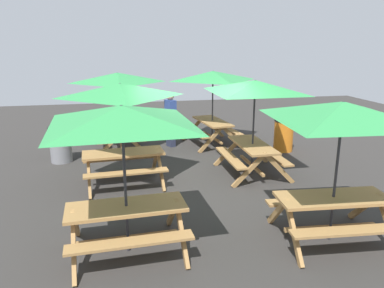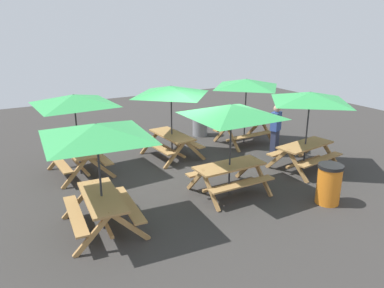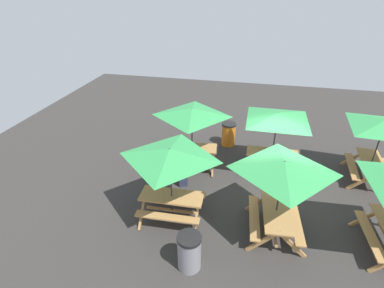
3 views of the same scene
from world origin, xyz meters
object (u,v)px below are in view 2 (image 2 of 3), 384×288
picnic_table_0 (171,96)px  trash_bin_orange (329,184)px  picnic_table_1 (74,106)px  picnic_table_3 (246,88)px  picnic_table_4 (231,117)px  picnic_table_2 (310,103)px  trash_bin_gray (200,123)px  person_standing (275,129)px  picnic_table_5 (97,139)px

picnic_table_0 → trash_bin_orange: (1.79, -4.73, -1.49)m
picnic_table_1 → picnic_table_3: (5.81, -0.02, 0.00)m
picnic_table_1 → picnic_table_4: bearing=-139.4°
picnic_table_1 → trash_bin_orange: 6.86m
trash_bin_orange → picnic_table_2: bearing=58.9°
picnic_table_0 → picnic_table_1: (-2.91, 0.04, 0.00)m
picnic_table_4 → trash_bin_gray: 5.33m
picnic_table_2 → person_standing: size_ratio=1.40×
picnic_table_2 → picnic_table_4: (-2.87, -0.26, 0.00)m
picnic_table_5 → picnic_table_1: bearing=-1.1°
picnic_table_0 → picnic_table_5: bearing=131.2°
picnic_table_3 → person_standing: size_ratio=1.40×
picnic_table_1 → person_standing: size_ratio=1.69×
picnic_table_0 → picnic_table_1: same height
picnic_table_1 → trash_bin_gray: bearing=-75.0°
trash_bin_gray → person_standing: (0.94, -3.14, 0.39)m
picnic_table_1 → person_standing: bearing=-107.7°
trash_bin_gray → person_standing: 3.30m
picnic_table_0 → person_standing: picnic_table_0 is taller
picnic_table_0 → person_standing: bearing=-121.1°
picnic_table_3 → picnic_table_5: same height
picnic_table_1 → picnic_table_3: same height
picnic_table_0 → person_standing: 3.49m
picnic_table_3 → picnic_table_4: (-2.84, -3.11, 0.00)m
picnic_table_1 → picnic_table_4: same height
picnic_table_2 → picnic_table_5: bearing=176.1°
picnic_table_5 → trash_bin_gray: picnic_table_5 is taller
picnic_table_1 → picnic_table_2: 6.51m
picnic_table_4 → trash_bin_orange: (1.73, -1.63, -1.49)m
trash_bin_orange → person_standing: bearing=70.2°
picnic_table_1 → picnic_table_4: size_ratio=1.00×
picnic_table_1 → picnic_table_3: size_ratio=1.21×
picnic_table_4 → picnic_table_1: bearing=133.5°
picnic_table_2 → picnic_table_5: size_ratio=0.83×
picnic_table_0 → trash_bin_gray: (2.01, 1.63, -1.49)m
picnic_table_0 → picnic_table_3: size_ratio=1.00×
picnic_table_3 → picnic_table_5: bearing=-153.9°
picnic_table_2 → picnic_table_4: 2.89m
picnic_table_0 → picnic_table_1: bearing=85.5°
picnic_table_3 → picnic_table_1: bearing=178.0°
picnic_table_1 → trash_bin_orange: size_ratio=2.88×
picnic_table_1 → picnic_table_3: bearing=-93.1°
picnic_table_5 → trash_bin_gray: size_ratio=2.88×
picnic_table_5 → trash_bin_gray: bearing=-42.7°
picnic_table_0 → picnic_table_1: size_ratio=0.83×
picnic_table_1 → picnic_table_5: size_ratio=1.00×
picnic_table_5 → trash_bin_orange: picnic_table_5 is taller
picnic_table_2 → picnic_table_5: 6.18m
trash_bin_gray → person_standing: person_standing is taller
picnic_table_2 → picnic_table_4: bearing=177.5°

